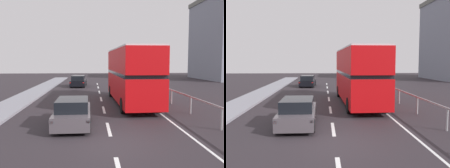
{
  "view_description": "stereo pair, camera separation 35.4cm",
  "coord_description": "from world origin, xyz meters",
  "views": [
    {
      "loc": [
        -0.81,
        -10.06,
        3.28
      ],
      "look_at": [
        0.42,
        5.17,
        1.91
      ],
      "focal_mm": 40.82,
      "sensor_mm": 36.0,
      "label": 1
    },
    {
      "loc": [
        -0.45,
        -10.08,
        3.28
      ],
      "look_at": [
        0.42,
        5.17,
        1.91
      ],
      "focal_mm": 40.82,
      "sensor_mm": 36.0,
      "label": 2
    }
  ],
  "objects": [
    {
      "name": "ground_plane",
      "position": [
        0.0,
        0.0,
        -0.05
      ],
      "size": [
        75.35,
        120.0,
        0.1
      ],
      "primitive_type": "cube",
      "color": "#2B252A"
    },
    {
      "name": "lane_paint_markings",
      "position": [
        2.11,
        8.18,
        0.0
      ],
      "size": [
        3.63,
        46.0,
        0.01
      ],
      "color": "silver",
      "rests_on": "ground"
    },
    {
      "name": "bridge_side_railing",
      "position": [
        5.34,
        9.0,
        0.91
      ],
      "size": [
        0.1,
        42.0,
        1.11
      ],
      "color": "#959296",
      "rests_on": "ground"
    },
    {
      "name": "double_decker_bus_red",
      "position": [
        2.21,
        9.35,
        2.28
      ],
      "size": [
        2.81,
        10.68,
        4.26
      ],
      "rotation": [
        0.0,
        0.0,
        0.02
      ],
      "color": "red",
      "rests_on": "ground"
    },
    {
      "name": "hatchback_car_near",
      "position": [
        -1.77,
        2.85,
        0.67
      ],
      "size": [
        1.83,
        4.4,
        1.4
      ],
      "rotation": [
        0.0,
        0.0,
        0.01
      ],
      "color": "#4E474C",
      "rests_on": "ground"
    },
    {
      "name": "sedan_car_ahead",
      "position": [
        -2.51,
        23.13,
        0.68
      ],
      "size": [
        2.01,
        4.59,
        1.43
      ],
      "rotation": [
        0.0,
        0.0,
        -0.04
      ],
      "color": "black",
      "rests_on": "ground"
    }
  ]
}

